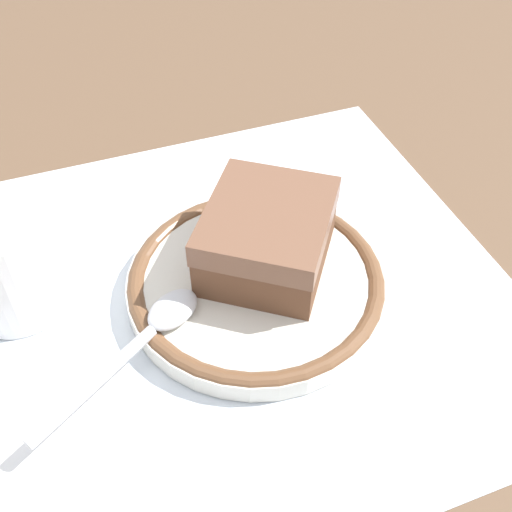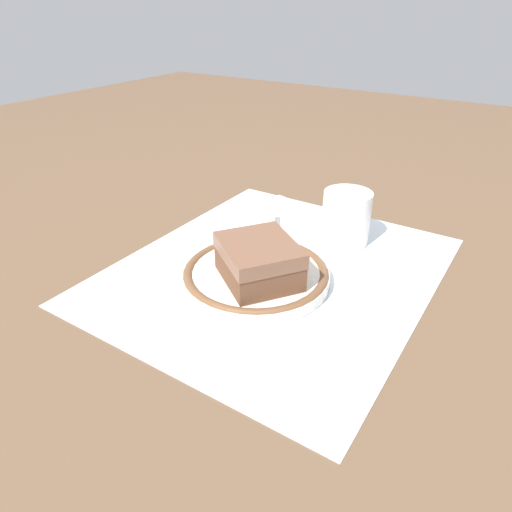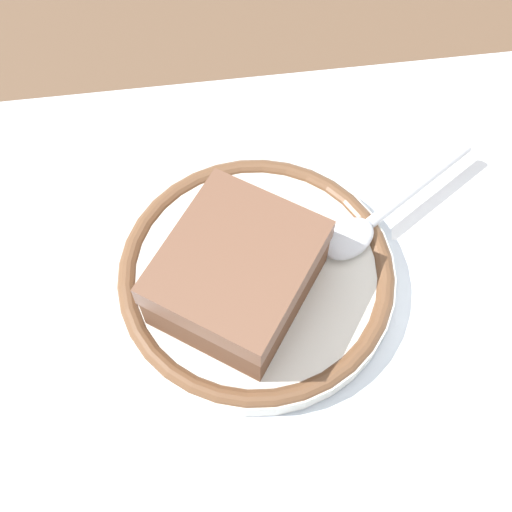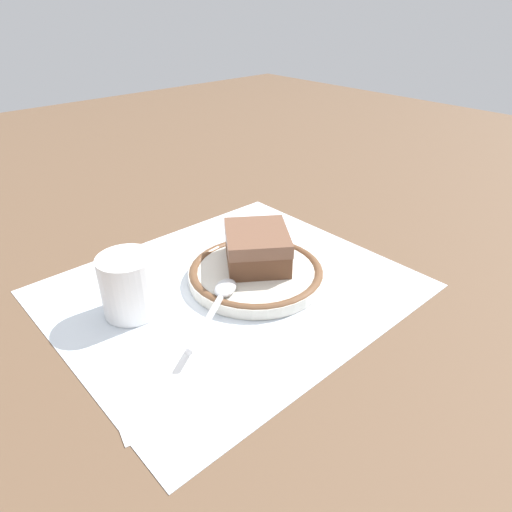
# 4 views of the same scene
# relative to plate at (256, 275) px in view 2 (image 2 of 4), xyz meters

# --- Properties ---
(ground_plane) EXTENTS (2.40, 2.40, 0.00)m
(ground_plane) POSITION_rel_plate_xyz_m (-0.04, 0.01, -0.01)
(ground_plane) COLOR brown
(placemat) EXTENTS (0.41, 0.36, 0.00)m
(placemat) POSITION_rel_plate_xyz_m (-0.04, 0.01, -0.01)
(placemat) COLOR silver
(placemat) RESTS_ON ground_plane
(plate) EXTENTS (0.17, 0.17, 0.02)m
(plate) POSITION_rel_plate_xyz_m (0.00, 0.00, 0.00)
(plate) COLOR silver
(plate) RESTS_ON placemat
(cake_slice) EXTENTS (0.12, 0.12, 0.05)m
(cake_slice) POSITION_rel_plate_xyz_m (0.01, 0.01, 0.03)
(cake_slice) COLOR brown
(cake_slice) RESTS_ON plate
(spoon) EXTENTS (0.12, 0.08, 0.01)m
(spoon) POSITION_rel_plate_xyz_m (-0.08, -0.02, 0.01)
(spoon) COLOR silver
(spoon) RESTS_ON plate
(cup) EXTENTS (0.06, 0.06, 0.07)m
(cup) POSITION_rel_plate_xyz_m (-0.15, 0.05, 0.02)
(cup) COLOR white
(cup) RESTS_ON placemat
(napkin) EXTENTS (0.15, 0.15, 0.00)m
(napkin) POSITION_rel_plate_xyz_m (-0.17, -0.07, -0.01)
(napkin) COLOR white
(napkin) RESTS_ON placemat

